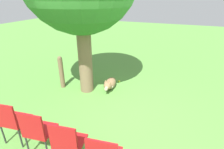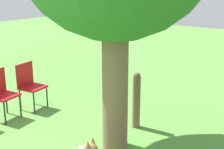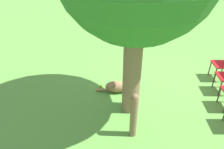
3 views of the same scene
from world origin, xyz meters
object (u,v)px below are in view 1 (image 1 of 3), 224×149
(dog, at_px, (110,84))
(red_chair_1, at_px, (68,142))
(fence_post, at_px, (61,72))
(red_chair_3, at_px, (12,119))
(red_chair_2, at_px, (37,130))
(tennis_ball, at_px, (119,81))

(dog, height_order, red_chair_1, red_chair_1)
(fence_post, distance_m, red_chair_3, 2.24)
(red_chair_2, bearing_deg, dog, -12.71)
(red_chair_3, bearing_deg, dog, -26.03)
(tennis_ball, bearing_deg, red_chair_2, 173.29)
(red_chair_2, bearing_deg, tennis_ball, -13.97)
(fence_post, distance_m, red_chair_2, 2.49)
(tennis_ball, bearing_deg, dog, 166.84)
(dog, bearing_deg, red_chair_1, 0.71)
(tennis_ball, bearing_deg, red_chair_1, -175.29)
(tennis_ball, bearing_deg, red_chair_3, 162.11)
(fence_post, xyz_separation_m, tennis_ball, (0.93, -1.51, -0.47))
(red_chair_2, distance_m, tennis_ball, 3.20)
(red_chair_3, distance_m, tennis_ball, 3.30)
(red_chair_2, xyz_separation_m, red_chair_3, (0.04, 0.63, 0.00))
(fence_post, height_order, red_chair_1, fence_post)
(dog, distance_m, tennis_ball, 0.53)
(red_chair_1, height_order, red_chair_3, same)
(red_chair_2, height_order, tennis_ball, red_chair_2)
(red_chair_1, xyz_separation_m, tennis_ball, (3.18, 0.26, -0.50))
(tennis_ball, bearing_deg, fence_post, 121.54)
(dog, distance_m, red_chair_3, 2.77)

